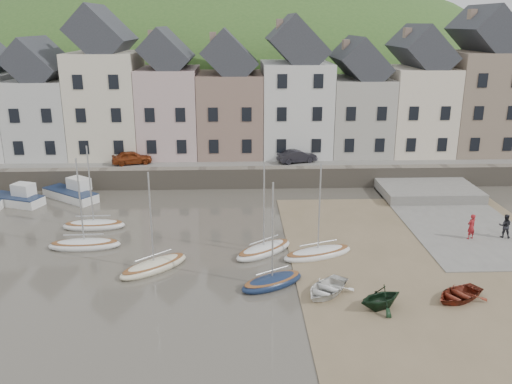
{
  "coord_description": "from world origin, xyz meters",
  "views": [
    {
      "loc": [
        -1.29,
        -29.5,
        14.24
      ],
      "look_at": [
        0.0,
        6.0,
        3.0
      ],
      "focal_mm": 37.79,
      "sensor_mm": 36.0,
      "label": 1
    }
  ],
  "objects_px": {
    "sailboat_0": "(94,225)",
    "person_red": "(471,227)",
    "rowboat_white": "(326,288)",
    "person_dark": "(505,226)",
    "rowboat_green": "(381,297)",
    "rowboat_red": "(459,294)",
    "car_right": "(297,156)",
    "car_left": "(132,157)"
  },
  "relations": [
    {
      "from": "person_red",
      "to": "car_left",
      "type": "relative_size",
      "value": 0.48
    },
    {
      "from": "rowboat_red",
      "to": "car_left",
      "type": "relative_size",
      "value": 0.83
    },
    {
      "from": "car_right",
      "to": "sailboat_0",
      "type": "bearing_deg",
      "value": 110.14
    },
    {
      "from": "rowboat_red",
      "to": "person_dark",
      "type": "xyz_separation_m",
      "value": [
        6.51,
        8.36,
        0.58
      ]
    },
    {
      "from": "rowboat_red",
      "to": "person_dark",
      "type": "relative_size",
      "value": 1.82
    },
    {
      "from": "rowboat_green",
      "to": "person_red",
      "type": "relative_size",
      "value": 1.4
    },
    {
      "from": "rowboat_green",
      "to": "person_dark",
      "type": "xyz_separation_m",
      "value": [
        10.93,
        9.14,
        0.24
      ]
    },
    {
      "from": "sailboat_0",
      "to": "car_right",
      "type": "relative_size",
      "value": 1.72
    },
    {
      "from": "rowboat_white",
      "to": "car_right",
      "type": "bearing_deg",
      "value": 127.36
    },
    {
      "from": "rowboat_red",
      "to": "car_left",
      "type": "bearing_deg",
      "value": -168.24
    },
    {
      "from": "sailboat_0",
      "to": "person_red",
      "type": "xyz_separation_m",
      "value": [
        26.21,
        -3.21,
        0.74
      ]
    },
    {
      "from": "car_right",
      "to": "person_red",
      "type": "bearing_deg",
      "value": -163.99
    },
    {
      "from": "rowboat_white",
      "to": "person_red",
      "type": "distance_m",
      "value": 13.26
    },
    {
      "from": "rowboat_green",
      "to": "rowboat_red",
      "type": "xyz_separation_m",
      "value": [
        4.42,
        0.78,
        -0.34
      ]
    },
    {
      "from": "rowboat_green",
      "to": "person_red",
      "type": "distance_m",
      "value": 12.36
    },
    {
      "from": "rowboat_white",
      "to": "car_left",
      "type": "distance_m",
      "value": 27.12
    },
    {
      "from": "rowboat_red",
      "to": "car_right",
      "type": "bearing_deg",
      "value": 163.94
    },
    {
      "from": "sailboat_0",
      "to": "person_dark",
      "type": "xyz_separation_m",
      "value": [
        28.63,
        -3.04,
        0.69
      ]
    },
    {
      "from": "rowboat_green",
      "to": "rowboat_red",
      "type": "height_order",
      "value": "rowboat_green"
    },
    {
      "from": "car_right",
      "to": "rowboat_white",
      "type": "bearing_deg",
      "value": 160.53
    },
    {
      "from": "sailboat_0",
      "to": "car_right",
      "type": "bearing_deg",
      "value": 37.46
    },
    {
      "from": "rowboat_red",
      "to": "person_dark",
      "type": "bearing_deg",
      "value": 111.59
    },
    {
      "from": "person_dark",
      "to": "rowboat_red",
      "type": "bearing_deg",
      "value": 72.54
    },
    {
      "from": "rowboat_white",
      "to": "person_dark",
      "type": "bearing_deg",
      "value": 68.58
    },
    {
      "from": "car_left",
      "to": "person_red",
      "type": "bearing_deg",
      "value": -135.95
    },
    {
      "from": "sailboat_0",
      "to": "rowboat_red",
      "type": "bearing_deg",
      "value": -27.26
    },
    {
      "from": "sailboat_0",
      "to": "person_dark",
      "type": "bearing_deg",
      "value": -6.06
    },
    {
      "from": "rowboat_red",
      "to": "rowboat_white",
      "type": "bearing_deg",
      "value": -127.69
    },
    {
      "from": "rowboat_red",
      "to": "person_red",
      "type": "height_order",
      "value": "person_red"
    },
    {
      "from": "person_red",
      "to": "rowboat_red",
      "type": "bearing_deg",
      "value": 40.2
    },
    {
      "from": "person_dark",
      "to": "car_right",
      "type": "relative_size",
      "value": 0.45
    },
    {
      "from": "sailboat_0",
      "to": "rowboat_green",
      "type": "height_order",
      "value": "sailboat_0"
    },
    {
      "from": "rowboat_white",
      "to": "rowboat_green",
      "type": "xyz_separation_m",
      "value": [
        2.54,
        -1.65,
        0.32
      ]
    },
    {
      "from": "person_red",
      "to": "person_dark",
      "type": "bearing_deg",
      "value": 160.75
    },
    {
      "from": "rowboat_red",
      "to": "person_dark",
      "type": "height_order",
      "value": "person_dark"
    },
    {
      "from": "person_red",
      "to": "sailboat_0",
      "type": "bearing_deg",
      "value": -30.25
    },
    {
      "from": "rowboat_white",
      "to": "person_dark",
      "type": "xyz_separation_m",
      "value": [
        13.47,
        7.48,
        0.56
      ]
    },
    {
      "from": "rowboat_white",
      "to": "car_right",
      "type": "distance_m",
      "value": 22.89
    },
    {
      "from": "sailboat_0",
      "to": "rowboat_white",
      "type": "bearing_deg",
      "value": -34.75
    },
    {
      "from": "sailboat_0",
      "to": "person_red",
      "type": "relative_size",
      "value": 3.58
    },
    {
      "from": "rowboat_white",
      "to": "person_red",
      "type": "height_order",
      "value": "person_red"
    },
    {
      "from": "rowboat_white",
      "to": "person_red",
      "type": "relative_size",
      "value": 1.84
    }
  ]
}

